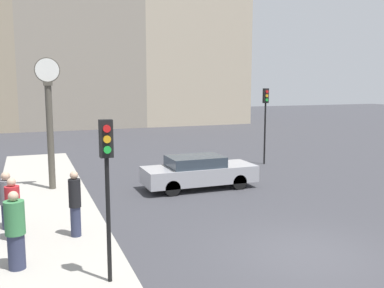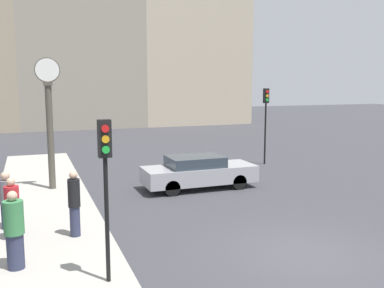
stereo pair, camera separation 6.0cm
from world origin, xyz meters
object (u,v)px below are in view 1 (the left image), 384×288
object	(u,v)px
street_clock	(50,121)
pedestrian_grey_jacket	(7,201)
sedan_car	(199,172)
traffic_light_far	(265,110)
pedestrian_black_jacket	(75,203)
traffic_light_near	(107,167)
pedestrian_green_hoodie	(15,231)
pedestrian_red_top	(13,209)

from	to	relation	value
street_clock	pedestrian_grey_jacket	distance (m)	5.02
sedan_car	traffic_light_far	distance (m)	6.72
pedestrian_grey_jacket	pedestrian_black_jacket	distance (m)	2.17
traffic_light_near	pedestrian_black_jacket	xyz separation A→B (m)	(-0.37, 3.00, -1.53)
pedestrian_grey_jacket	pedestrian_black_jacket	bearing A→B (deg)	-37.02
sedan_car	pedestrian_grey_jacket	world-z (taller)	pedestrian_grey_jacket
traffic_light_near	pedestrian_grey_jacket	distance (m)	5.06
pedestrian_green_hoodie	pedestrian_black_jacket	bearing A→B (deg)	48.43
pedestrian_green_hoodie	pedestrian_black_jacket	world-z (taller)	pedestrian_black_jacket
pedestrian_red_top	street_clock	bearing A→B (deg)	76.97
traffic_light_near	pedestrian_black_jacket	size ratio (longest dim) A/B	1.89
pedestrian_grey_jacket	pedestrian_red_top	distance (m)	1.05
traffic_light_far	pedestrian_grey_jacket	world-z (taller)	traffic_light_far
traffic_light_near	street_clock	bearing A→B (deg)	94.25
sedan_car	pedestrian_grey_jacket	xyz separation A→B (m)	(-7.03, -2.97, 0.28)
traffic_light_far	street_clock	bearing A→B (deg)	-168.68
traffic_light_far	pedestrian_grey_jacket	size ratio (longest dim) A/B	2.41
traffic_light_far	pedestrian_black_jacket	xyz separation A→B (m)	(-10.53, -7.90, -1.78)
traffic_light_near	pedestrian_green_hoodie	size ratio (longest dim) A/B	1.91
street_clock	pedestrian_black_jacket	bearing A→B (deg)	-87.17
pedestrian_green_hoodie	sedan_car	bearing A→B (deg)	41.17
sedan_car	traffic_light_near	bearing A→B (deg)	-124.18
traffic_light_near	pedestrian_green_hoodie	world-z (taller)	traffic_light_near
sedan_car	pedestrian_black_jacket	bearing A→B (deg)	-141.15
street_clock	pedestrian_black_jacket	xyz separation A→B (m)	(0.28, -5.74, -1.77)
pedestrian_grey_jacket	pedestrian_red_top	bearing A→B (deg)	-79.99
traffic_light_near	pedestrian_green_hoodie	xyz separation A→B (m)	(-1.82, 1.36, -1.57)
sedan_car	street_clock	world-z (taller)	street_clock
street_clock	pedestrian_grey_jacket	size ratio (longest dim) A/B	3.07
sedan_car	traffic_light_far	size ratio (longest dim) A/B	1.15
traffic_light_near	traffic_light_far	world-z (taller)	traffic_light_far
sedan_car	pedestrian_green_hoodie	size ratio (longest dim) A/B	2.57
pedestrian_red_top	pedestrian_green_hoodie	bearing A→B (deg)	-87.10
sedan_car	pedestrian_green_hoodie	bearing A→B (deg)	-138.83
sedan_car	pedestrian_black_jacket	size ratio (longest dim) A/B	2.55
pedestrian_black_jacket	pedestrian_red_top	distance (m)	1.57
sedan_car	pedestrian_grey_jacket	distance (m)	7.64
street_clock	pedestrian_black_jacket	world-z (taller)	street_clock
pedestrian_green_hoodie	pedestrian_grey_jacket	distance (m)	2.96
pedestrian_black_jacket	pedestrian_green_hoodie	bearing A→B (deg)	-131.57
street_clock	pedestrian_black_jacket	size ratio (longest dim) A/B	2.82
pedestrian_grey_jacket	pedestrian_black_jacket	world-z (taller)	pedestrian_black_jacket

